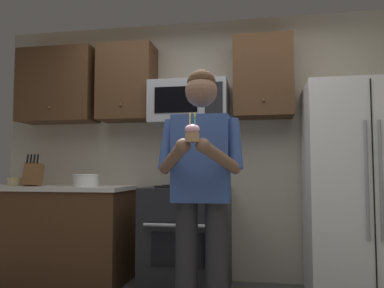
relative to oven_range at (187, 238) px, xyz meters
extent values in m
cube|color=#B7AD99|center=(0.15, 0.39, 0.84)|extent=(4.40, 0.10, 2.60)
cube|color=black|center=(0.00, 0.00, 0.00)|extent=(0.76, 0.66, 0.92)
cube|color=black|center=(0.00, -0.33, -0.04)|extent=(0.48, 0.01, 0.28)
cylinder|color=#99999E|center=(0.00, -0.36, 0.16)|extent=(0.60, 0.03, 0.03)
cylinder|color=black|center=(-0.18, -0.14, 0.46)|extent=(0.18, 0.18, 0.01)
cylinder|color=black|center=(0.18, -0.14, 0.46)|extent=(0.18, 0.18, 0.01)
cylinder|color=black|center=(-0.18, 0.14, 0.46)|extent=(0.18, 0.18, 0.01)
cylinder|color=black|center=(0.18, 0.14, 0.46)|extent=(0.18, 0.18, 0.01)
cube|color=#9EA0A5|center=(0.00, 0.12, 1.26)|extent=(0.74, 0.40, 0.40)
cube|color=black|center=(-0.09, -0.08, 1.26)|extent=(0.40, 0.01, 0.24)
cube|color=black|center=(0.26, -0.08, 1.26)|extent=(0.16, 0.01, 0.30)
cube|color=white|center=(1.50, -0.04, 0.44)|extent=(0.90, 0.72, 1.80)
cylinder|color=gray|center=(1.45, -0.41, 0.54)|extent=(0.02, 0.02, 0.90)
cylinder|color=gray|center=(1.55, -0.41, 0.54)|extent=(0.02, 0.02, 0.90)
cube|color=black|center=(1.50, -0.40, 0.44)|extent=(0.01, 0.01, 1.74)
cube|color=#4C301C|center=(-1.40, 0.17, 1.49)|extent=(0.80, 0.34, 0.76)
sphere|color=brown|center=(-1.40, -0.01, 1.24)|extent=(0.03, 0.03, 0.03)
cube|color=#4C301C|center=(-0.65, 0.17, 1.49)|extent=(0.55, 0.34, 0.76)
sphere|color=brown|center=(-0.65, -0.01, 1.24)|extent=(0.03, 0.03, 0.03)
cube|color=#4C301C|center=(0.70, 0.17, 1.49)|extent=(0.55, 0.34, 0.76)
sphere|color=brown|center=(0.70, -0.01, 1.24)|extent=(0.03, 0.03, 0.03)
cube|color=#4C301C|center=(-1.30, 0.02, -0.02)|extent=(1.40, 0.62, 0.88)
cube|color=beige|center=(-1.30, 0.02, 0.44)|extent=(1.44, 0.66, 0.04)
cube|color=brown|center=(-1.54, -0.03, 0.57)|extent=(0.16, 0.15, 0.24)
cylinder|color=black|center=(-1.59, -0.05, 0.72)|extent=(0.02, 0.04, 0.09)
cylinder|color=black|center=(-1.55, -0.05, 0.72)|extent=(0.02, 0.04, 0.09)
cylinder|color=black|center=(-1.52, -0.05, 0.72)|extent=(0.02, 0.04, 0.09)
cylinder|color=black|center=(-1.48, -0.05, 0.72)|extent=(0.02, 0.04, 0.09)
cylinder|color=white|center=(-0.99, -0.01, 0.51)|extent=(0.24, 0.24, 0.11)
torus|color=white|center=(-0.99, -0.01, 0.57)|extent=(0.25, 0.25, 0.01)
cylinder|color=beige|center=(-1.78, 0.06, 0.50)|extent=(0.17, 0.17, 0.08)
torus|color=beige|center=(-1.78, 0.06, 0.54)|extent=(0.18, 0.18, 0.01)
cylinder|color=#262628|center=(0.18, -0.92, -0.03)|extent=(0.15, 0.15, 0.86)
cylinder|color=#262628|center=(0.38, -0.92, -0.03)|extent=(0.15, 0.15, 0.86)
cube|color=#334C8C|center=(0.28, -0.92, 0.69)|extent=(0.38, 0.22, 0.58)
sphere|color=brown|center=(0.28, -0.92, 1.15)|extent=(0.22, 0.22, 0.22)
sphere|color=#382314|center=(0.28, -0.91, 1.20)|extent=(0.20, 0.20, 0.20)
cylinder|color=#334C8C|center=(0.05, -0.95, 0.78)|extent=(0.15, 0.18, 0.35)
cylinder|color=brown|center=(0.13, -1.11, 0.69)|extent=(0.26, 0.33, 0.21)
sphere|color=brown|center=(0.22, -1.24, 0.76)|extent=(0.09, 0.09, 0.09)
cylinder|color=#334C8C|center=(0.50, -0.95, 0.78)|extent=(0.15, 0.18, 0.35)
cylinder|color=brown|center=(0.43, -1.11, 0.69)|extent=(0.26, 0.33, 0.21)
sphere|color=brown|center=(0.34, -1.24, 0.76)|extent=(0.09, 0.09, 0.09)
cylinder|color=#A87F56|center=(0.28, -1.26, 0.80)|extent=(0.08, 0.08, 0.06)
ellipsoid|color=#F2B2CC|center=(0.28, -1.26, 0.85)|extent=(0.09, 0.09, 0.06)
cylinder|color=#4CBF66|center=(0.29, -1.26, 0.90)|extent=(0.01, 0.01, 0.06)
ellipsoid|color=#FFD159|center=(0.29, -1.26, 0.94)|extent=(0.01, 0.01, 0.02)
cylinder|color=#F2D84C|center=(0.26, -1.26, 0.90)|extent=(0.01, 0.01, 0.06)
ellipsoid|color=#FFD159|center=(0.26, -1.26, 0.94)|extent=(0.01, 0.01, 0.02)
camera|label=1|loc=(0.68, -3.49, 0.61)|focal=36.08mm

